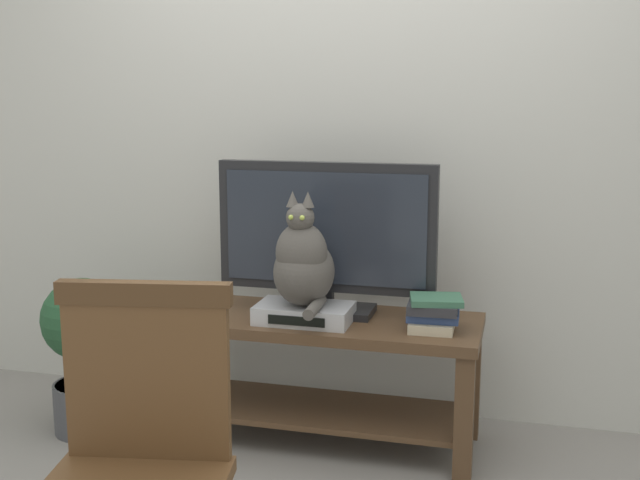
{
  "coord_description": "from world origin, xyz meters",
  "views": [
    {
      "loc": [
        0.79,
        -2.4,
        1.44
      ],
      "look_at": [
        0.0,
        0.56,
        0.87
      ],
      "focal_mm": 44.47,
      "sensor_mm": 36.0,
      "label": 1
    }
  ],
  "objects_px": {
    "tv_stand": "(323,356)",
    "book_stack": "(433,313)",
    "media_box": "(304,313)",
    "cat": "(303,263)",
    "potted_plant": "(84,346)",
    "tv": "(327,234)",
    "wooden_chair": "(136,451)"
  },
  "relations": [
    {
      "from": "media_box",
      "to": "potted_plant",
      "type": "xyz_separation_m",
      "value": [
        -0.95,
        -0.08,
        -0.19
      ]
    },
    {
      "from": "tv",
      "to": "book_stack",
      "type": "xyz_separation_m",
      "value": [
        0.45,
        -0.12,
        -0.26
      ]
    },
    {
      "from": "tv_stand",
      "to": "book_stack",
      "type": "distance_m",
      "value": 0.51
    },
    {
      "from": "cat",
      "to": "wooden_chair",
      "type": "relative_size",
      "value": 0.48
    },
    {
      "from": "media_box",
      "to": "wooden_chair",
      "type": "height_order",
      "value": "wooden_chair"
    },
    {
      "from": "wooden_chair",
      "to": "potted_plant",
      "type": "relative_size",
      "value": 1.44
    },
    {
      "from": "cat",
      "to": "book_stack",
      "type": "distance_m",
      "value": 0.54
    },
    {
      "from": "book_stack",
      "to": "tv",
      "type": "bearing_deg",
      "value": 164.74
    },
    {
      "from": "wooden_chair",
      "to": "tv",
      "type": "bearing_deg",
      "value": 84.61
    },
    {
      "from": "tv_stand",
      "to": "cat",
      "type": "xyz_separation_m",
      "value": [
        -0.06,
        -0.1,
        0.41
      ]
    },
    {
      "from": "media_box",
      "to": "potted_plant",
      "type": "bearing_deg",
      "value": -175.42
    },
    {
      "from": "cat",
      "to": "potted_plant",
      "type": "bearing_deg",
      "value": -176.31
    },
    {
      "from": "tv",
      "to": "media_box",
      "type": "distance_m",
      "value": 0.34
    },
    {
      "from": "media_box",
      "to": "wooden_chair",
      "type": "xyz_separation_m",
      "value": [
        -0.08,
        -1.27,
        -0.01
      ]
    },
    {
      "from": "tv_stand",
      "to": "tv",
      "type": "relative_size",
      "value": 1.42
    },
    {
      "from": "cat",
      "to": "media_box",
      "type": "bearing_deg",
      "value": 94.22
    },
    {
      "from": "tv_stand",
      "to": "wooden_chair",
      "type": "distance_m",
      "value": 1.37
    },
    {
      "from": "wooden_chair",
      "to": "book_stack",
      "type": "height_order",
      "value": "wooden_chair"
    },
    {
      "from": "tv",
      "to": "cat",
      "type": "distance_m",
      "value": 0.19
    },
    {
      "from": "wooden_chair",
      "to": "book_stack",
      "type": "bearing_deg",
      "value": 65.52
    },
    {
      "from": "media_box",
      "to": "wooden_chair",
      "type": "relative_size",
      "value": 0.39
    },
    {
      "from": "tv_stand",
      "to": "cat",
      "type": "relative_size",
      "value": 2.79
    },
    {
      "from": "media_box",
      "to": "book_stack",
      "type": "bearing_deg",
      "value": 2.46
    },
    {
      "from": "cat",
      "to": "wooden_chair",
      "type": "bearing_deg",
      "value": -93.53
    },
    {
      "from": "cat",
      "to": "potted_plant",
      "type": "height_order",
      "value": "cat"
    },
    {
      "from": "tv",
      "to": "cat",
      "type": "height_order",
      "value": "tv"
    },
    {
      "from": "tv",
      "to": "potted_plant",
      "type": "distance_m",
      "value": 1.14
    },
    {
      "from": "book_stack",
      "to": "potted_plant",
      "type": "height_order",
      "value": "potted_plant"
    },
    {
      "from": "potted_plant",
      "to": "wooden_chair",
      "type": "bearing_deg",
      "value": -53.74
    },
    {
      "from": "tv",
      "to": "wooden_chair",
      "type": "relative_size",
      "value": 0.94
    },
    {
      "from": "potted_plant",
      "to": "cat",
      "type": "bearing_deg",
      "value": 3.69
    },
    {
      "from": "media_box",
      "to": "cat",
      "type": "distance_m",
      "value": 0.21
    }
  ]
}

